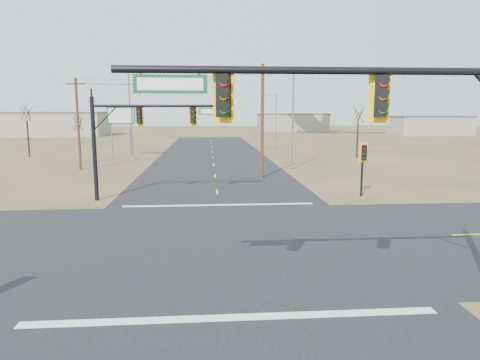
% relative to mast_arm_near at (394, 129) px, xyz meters
% --- Properties ---
extents(ground, '(320.00, 320.00, 0.00)m').
position_rel_mast_arm_near_xyz_m(ground, '(-4.14, 8.22, -5.44)').
color(ground, olive).
rests_on(ground, ground).
extents(road_ew, '(160.00, 14.00, 0.02)m').
position_rel_mast_arm_near_xyz_m(road_ew, '(-4.14, 8.22, -5.43)').
color(road_ew, black).
rests_on(road_ew, ground).
extents(road_ns, '(14.00, 160.00, 0.02)m').
position_rel_mast_arm_near_xyz_m(road_ns, '(-4.14, 8.22, -5.42)').
color(road_ns, black).
rests_on(road_ns, ground).
extents(stop_bar_near, '(12.00, 0.40, 0.01)m').
position_rel_mast_arm_near_xyz_m(stop_bar_near, '(-4.14, 0.72, -5.41)').
color(stop_bar_near, silver).
rests_on(stop_bar_near, road_ns).
extents(stop_bar_far, '(12.00, 0.40, 0.01)m').
position_rel_mast_arm_near_xyz_m(stop_bar_far, '(-4.14, 15.72, -5.41)').
color(stop_bar_far, silver).
rests_on(stop_bar_far, road_ns).
extents(mast_arm_near, '(10.84, 0.59, 7.49)m').
position_rel_mast_arm_near_xyz_m(mast_arm_near, '(0.00, 0.00, 0.00)').
color(mast_arm_near, black).
rests_on(mast_arm_near, ground).
extents(mast_arm_far, '(8.84, 0.58, 6.84)m').
position_rel_mast_arm_near_xyz_m(mast_arm_far, '(-9.19, 17.93, -0.49)').
color(mast_arm_far, black).
rests_on(mast_arm_far, ground).
extents(pedestal_signal_ne, '(0.59, 0.50, 3.79)m').
position_rel_mast_arm_near_xyz_m(pedestal_signal_ne, '(5.89, 17.75, -2.62)').
color(pedestal_signal_ne, black).
rests_on(pedestal_signal_ne, ground).
extents(utility_pole_near, '(2.43, 0.30, 9.92)m').
position_rel_mast_arm_near_xyz_m(utility_pole_near, '(0.01, 26.71, -0.30)').
color(utility_pole_near, '#4A331F').
rests_on(utility_pole_near, ground).
extents(utility_pole_far, '(2.10, 1.00, 9.17)m').
position_rel_mast_arm_near_xyz_m(utility_pole_far, '(-17.69, 33.43, -0.66)').
color(utility_pole_far, '#4A331F').
rests_on(utility_pole_far, ground).
extents(highway_sign, '(3.41, 0.61, 6.46)m').
position_rel_mast_arm_near_xyz_m(highway_sign, '(-15.65, 44.88, -0.90)').
color(highway_sign, gray).
rests_on(highway_sign, ground).
extents(streetlight_a, '(2.77, 0.40, 9.90)m').
position_rel_mast_arm_near_xyz_m(streetlight_a, '(3.65, 32.48, 0.12)').
color(streetlight_a, gray).
rests_on(streetlight_a, ground).
extents(streetlight_b, '(2.45, 0.33, 8.75)m').
position_rel_mast_arm_near_xyz_m(streetlight_b, '(6.28, 59.29, -0.52)').
color(streetlight_b, gray).
rests_on(streetlight_b, ground).
extents(streetlight_c, '(3.07, 0.34, 11.01)m').
position_rel_mast_arm_near_xyz_m(streetlight_c, '(-14.95, 48.56, 0.75)').
color(streetlight_c, gray).
rests_on(streetlight_c, ground).
extents(bare_tree_a, '(2.88, 2.88, 5.91)m').
position_rel_mast_arm_near_xyz_m(bare_tree_a, '(-19.07, 38.11, -0.76)').
color(bare_tree_a, black).
rests_on(bare_tree_a, ground).
extents(bare_tree_b, '(3.68, 3.68, 7.23)m').
position_rel_mast_arm_near_xyz_m(bare_tree_b, '(-28.14, 47.08, 0.34)').
color(bare_tree_b, black).
rests_on(bare_tree_b, ground).
extents(bare_tree_c, '(3.56, 3.56, 6.93)m').
position_rel_mast_arm_near_xyz_m(bare_tree_c, '(14.40, 42.87, -0.00)').
color(bare_tree_c, black).
rests_on(bare_tree_c, ground).
extents(warehouse_left, '(28.00, 14.00, 5.50)m').
position_rel_mast_arm_near_xyz_m(warehouse_left, '(-44.14, 98.22, -2.69)').
color(warehouse_left, gray).
rests_on(warehouse_left, ground).
extents(warehouse_mid, '(20.00, 12.00, 5.00)m').
position_rel_mast_arm_near_xyz_m(warehouse_mid, '(20.86, 118.22, -2.94)').
color(warehouse_mid, gray).
rests_on(warehouse_mid, ground).
extents(warehouse_right, '(18.00, 10.00, 4.50)m').
position_rel_mast_arm_near_xyz_m(warehouse_right, '(50.86, 93.22, -3.19)').
color(warehouse_right, gray).
rests_on(warehouse_right, ground).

